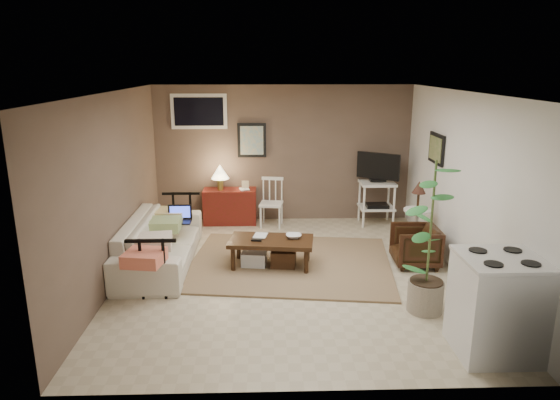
{
  "coord_description": "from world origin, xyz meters",
  "views": [
    {
      "loc": [
        -0.33,
        -6.21,
        2.72
      ],
      "look_at": [
        -0.12,
        0.35,
        0.94
      ],
      "focal_mm": 32.0,
      "sensor_mm": 36.0,
      "label": 1
    }
  ],
  "objects_px": {
    "potted_plant": "(431,232)",
    "stove": "(497,305)",
    "side_table": "(418,208)",
    "spindle_chair": "(271,204)",
    "armchair": "(415,244)",
    "tv_stand": "(377,187)",
    "sofa": "(160,234)",
    "red_console": "(229,203)",
    "coffee_table": "(271,251)"
  },
  "relations": [
    {
      "from": "spindle_chair",
      "to": "tv_stand",
      "type": "distance_m",
      "value": 1.87
    },
    {
      "from": "coffee_table",
      "to": "potted_plant",
      "type": "distance_m",
      "value": 2.3
    },
    {
      "from": "coffee_table",
      "to": "red_console",
      "type": "bearing_deg",
      "value": 109.14
    },
    {
      "from": "side_table",
      "to": "spindle_chair",
      "type": "bearing_deg",
      "value": 149.24
    },
    {
      "from": "spindle_chair",
      "to": "tv_stand",
      "type": "height_order",
      "value": "tv_stand"
    },
    {
      "from": "armchair",
      "to": "stove",
      "type": "xyz_separation_m",
      "value": [
        0.12,
        -2.21,
        0.19
      ]
    },
    {
      "from": "tv_stand",
      "to": "coffee_table",
      "type": "bearing_deg",
      "value": -134.69
    },
    {
      "from": "armchair",
      "to": "stove",
      "type": "height_order",
      "value": "stove"
    },
    {
      "from": "spindle_chair",
      "to": "armchair",
      "type": "relative_size",
      "value": 1.35
    },
    {
      "from": "sofa",
      "to": "spindle_chair",
      "type": "relative_size",
      "value": 2.7
    },
    {
      "from": "sofa",
      "to": "tv_stand",
      "type": "xyz_separation_m",
      "value": [
        3.43,
        1.73,
        0.23
      ]
    },
    {
      "from": "side_table",
      "to": "sofa",
      "type": "bearing_deg",
      "value": -173.83
    },
    {
      "from": "coffee_table",
      "to": "potted_plant",
      "type": "height_order",
      "value": "potted_plant"
    },
    {
      "from": "red_console",
      "to": "tv_stand",
      "type": "distance_m",
      "value": 2.61
    },
    {
      "from": "red_console",
      "to": "armchair",
      "type": "distance_m",
      "value": 3.39
    },
    {
      "from": "coffee_table",
      "to": "side_table",
      "type": "xyz_separation_m",
      "value": [
        2.19,
        0.58,
        0.43
      ]
    },
    {
      "from": "coffee_table",
      "to": "side_table",
      "type": "bearing_deg",
      "value": 14.77
    },
    {
      "from": "red_console",
      "to": "potted_plant",
      "type": "relative_size",
      "value": 0.6
    },
    {
      "from": "armchair",
      "to": "stove",
      "type": "bearing_deg",
      "value": 5.18
    },
    {
      "from": "stove",
      "to": "tv_stand",
      "type": "bearing_deg",
      "value": 93.67
    },
    {
      "from": "stove",
      "to": "potted_plant",
      "type": "bearing_deg",
      "value": 114.97
    },
    {
      "from": "potted_plant",
      "to": "stove",
      "type": "relative_size",
      "value": 1.77
    },
    {
      "from": "armchair",
      "to": "tv_stand",
      "type": "bearing_deg",
      "value": -173.84
    },
    {
      "from": "coffee_table",
      "to": "spindle_chair",
      "type": "xyz_separation_m",
      "value": [
        0.04,
        1.86,
        0.15
      ]
    },
    {
      "from": "sofa",
      "to": "potted_plant",
      "type": "xyz_separation_m",
      "value": [
        3.29,
        -1.5,
        0.5
      ]
    },
    {
      "from": "sofa",
      "to": "red_console",
      "type": "bearing_deg",
      "value": -24.2
    },
    {
      "from": "side_table",
      "to": "stove",
      "type": "relative_size",
      "value": 1.08
    },
    {
      "from": "stove",
      "to": "spindle_chair",
      "type": "bearing_deg",
      "value": 117.47
    },
    {
      "from": "sofa",
      "to": "side_table",
      "type": "xyz_separation_m",
      "value": [
        3.74,
        0.4,
        0.23
      ]
    },
    {
      "from": "red_console",
      "to": "sofa",
      "type": "bearing_deg",
      "value": -114.2
    },
    {
      "from": "coffee_table",
      "to": "spindle_chair",
      "type": "bearing_deg",
      "value": 88.81
    },
    {
      "from": "stove",
      "to": "side_table",
      "type": "bearing_deg",
      "value": 89.02
    },
    {
      "from": "coffee_table",
      "to": "red_console",
      "type": "distance_m",
      "value": 2.16
    },
    {
      "from": "coffee_table",
      "to": "tv_stand",
      "type": "xyz_separation_m",
      "value": [
        1.88,
        1.9,
        0.43
      ]
    },
    {
      "from": "sofa",
      "to": "stove",
      "type": "distance_m",
      "value": 4.38
    },
    {
      "from": "armchair",
      "to": "red_console",
      "type": "bearing_deg",
      "value": -124.51
    },
    {
      "from": "stove",
      "to": "armchair",
      "type": "bearing_deg",
      "value": 93.22
    },
    {
      "from": "red_console",
      "to": "spindle_chair",
      "type": "height_order",
      "value": "red_console"
    },
    {
      "from": "sofa",
      "to": "side_table",
      "type": "relative_size",
      "value": 2.1
    },
    {
      "from": "armchair",
      "to": "potted_plant",
      "type": "relative_size",
      "value": 0.35
    },
    {
      "from": "tv_stand",
      "to": "side_table",
      "type": "height_order",
      "value": "tv_stand"
    },
    {
      "from": "coffee_table",
      "to": "stove",
      "type": "distance_m",
      "value": 3.08
    },
    {
      "from": "coffee_table",
      "to": "sofa",
      "type": "bearing_deg",
      "value": 173.54
    },
    {
      "from": "sofa",
      "to": "armchair",
      "type": "bearing_deg",
      "value": -92.49
    },
    {
      "from": "spindle_chair",
      "to": "potted_plant",
      "type": "distance_m",
      "value": 3.66
    },
    {
      "from": "side_table",
      "to": "armchair",
      "type": "distance_m",
      "value": 0.69
    },
    {
      "from": "sofa",
      "to": "potted_plant",
      "type": "distance_m",
      "value": 3.65
    },
    {
      "from": "coffee_table",
      "to": "tv_stand",
      "type": "height_order",
      "value": "tv_stand"
    },
    {
      "from": "red_console",
      "to": "spindle_chair",
      "type": "bearing_deg",
      "value": -13.28
    },
    {
      "from": "spindle_chair",
      "to": "potted_plant",
      "type": "xyz_separation_m",
      "value": [
        1.71,
        -3.19,
        0.55
      ]
    }
  ]
}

